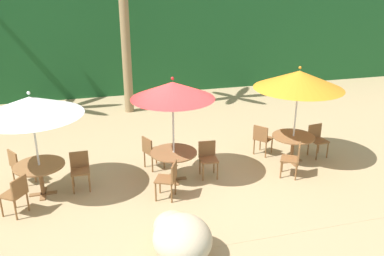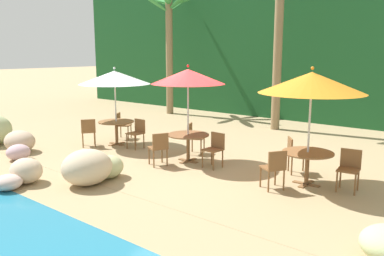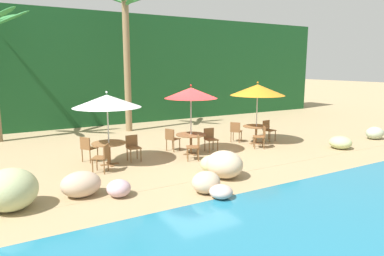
{
  "view_description": "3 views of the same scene",
  "coord_description": "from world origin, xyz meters",
  "views": [
    {
      "loc": [
        -2.13,
        -8.42,
        4.67
      ],
      "look_at": [
        0.17,
        -0.02,
        1.36
      ],
      "focal_mm": 37.99,
      "sensor_mm": 36.0,
      "label": 1
    },
    {
      "loc": [
        6.38,
        -7.84,
        2.87
      ],
      "look_at": [
        -0.17,
        0.19,
        0.9
      ],
      "focal_mm": 37.71,
      "sensor_mm": 36.0,
      "label": 2
    },
    {
      "loc": [
        -6.39,
        -10.66,
        3.2
      ],
      "look_at": [
        -0.02,
        0.43,
        0.9
      ],
      "focal_mm": 32.48,
      "sensor_mm": 36.0,
      "label": 3
    }
  ],
  "objects": [
    {
      "name": "dining_table_white",
      "position": [
        -3.25,
        0.23,
        0.61
      ],
      "size": [
        1.1,
        1.1,
        0.74
      ],
      "color": "brown",
      "rests_on": "ground"
    },
    {
      "name": "chair_red_inland",
      "position": [
        -0.66,
        0.86,
        0.51
      ],
      "size": [
        0.56,
        0.56,
        0.87
      ],
      "color": "brown",
      "rests_on": "ground"
    },
    {
      "name": "chair_white_left",
      "position": [
        -3.67,
        -0.52,
        0.51
      ],
      "size": [
        0.59,
        0.59,
        0.87
      ],
      "color": "brown",
      "rests_on": "ground"
    },
    {
      "name": "chair_red_left",
      "position": [
        -0.53,
        -0.69,
        0.51
      ],
      "size": [
        0.57,
        0.56,
        0.87
      ],
      "color": "brown",
      "rests_on": "ground"
    },
    {
      "name": "chair_orange_seaward",
      "position": [
        3.81,
        0.5,
        0.51
      ],
      "size": [
        0.47,
        0.48,
        0.87
      ],
      "color": "brown",
      "rests_on": "ground"
    },
    {
      "name": "umbrella_red",
      "position": [
        -0.24,
        0.12,
        2.24
      ],
      "size": [
        1.91,
        1.91,
        2.55
      ],
      "color": "silver",
      "rests_on": "ground"
    },
    {
      "name": "chair_white_seaward",
      "position": [
        -2.4,
        0.32,
        0.51
      ],
      "size": [
        0.42,
        0.43,
        0.87
      ],
      "color": "brown",
      "rests_on": "ground"
    },
    {
      "name": "terrace_deck",
      "position": [
        0.0,
        0.0,
        0.0
      ],
      "size": [
        18.0,
        5.2,
        0.01
      ],
      "color": "tan",
      "rests_on": "ground"
    },
    {
      "name": "chair_orange_inland",
      "position": [
        2.39,
        0.91,
        0.51
      ],
      "size": [
        0.6,
        0.59,
        0.87
      ],
      "color": "brown",
      "rests_on": "ground"
    },
    {
      "name": "rock_seawall",
      "position": [
        -3.04,
        -2.41,
        0.38
      ],
      "size": [
        16.57,
        3.0,
        0.96
      ],
      "color": "beige",
      "rests_on": "ground"
    },
    {
      "name": "chair_red_seaward",
      "position": [
        0.61,
        0.14,
        0.51
      ],
      "size": [
        0.45,
        0.46,
        0.87
      ],
      "color": "brown",
      "rests_on": "ground"
    },
    {
      "name": "foliage_backdrop",
      "position": [
        0.0,
        9.0,
        3.0
      ],
      "size": [
        28.0,
        2.4,
        6.0
      ],
      "color": "#194C23",
      "rests_on": "ground"
    },
    {
      "name": "umbrella_white",
      "position": [
        -3.25,
        0.23,
        2.1
      ],
      "size": [
        2.17,
        2.17,
        2.41
      ],
      "color": "silver",
      "rests_on": "ground"
    },
    {
      "name": "chair_white_inland",
      "position": [
        -3.78,
        0.9,
        0.51
      ],
      "size": [
        0.59,
        0.58,
        0.87
      ],
      "color": "brown",
      "rests_on": "ground"
    },
    {
      "name": "umbrella_orange",
      "position": [
        2.98,
        0.29,
        2.23
      ],
      "size": [
        2.23,
        2.23,
        2.57
      ],
      "color": "silver",
      "rests_on": "ground"
    },
    {
      "name": "ground_plane",
      "position": [
        0.0,
        0.0,
        0.0
      ],
      "size": [
        120.0,
        120.0,
        0.0
      ],
      "primitive_type": "plane",
      "color": "tan"
    },
    {
      "name": "dining_table_red",
      "position": [
        -0.24,
        0.12,
        0.61
      ],
      "size": [
        1.1,
        1.1,
        0.74
      ],
      "color": "brown",
      "rests_on": "ground"
    },
    {
      "name": "chair_orange_left",
      "position": [
        2.6,
        -0.47,
        0.51
      ],
      "size": [
        0.59,
        0.58,
        0.87
      ],
      "color": "brown",
      "rests_on": "ground"
    },
    {
      "name": "dining_table_orange",
      "position": [
        2.98,
        0.29,
        0.61
      ],
      "size": [
        1.1,
        1.1,
        0.74
      ],
      "color": "brown",
      "rests_on": "ground"
    }
  ]
}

